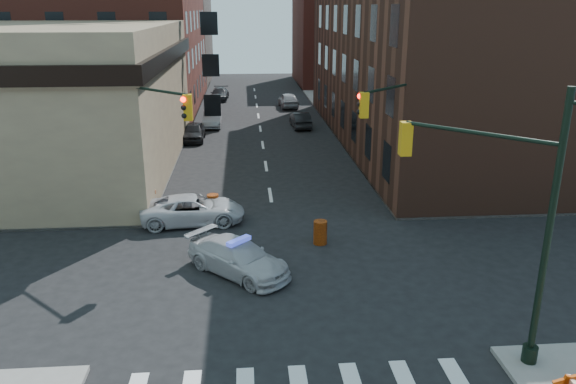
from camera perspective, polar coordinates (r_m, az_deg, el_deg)
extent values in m
plane|color=black|center=(22.20, -0.55, -8.55)|extent=(140.00, 140.00, 0.00)
cube|color=gray|center=(57.67, -26.65, 6.44)|extent=(34.00, 54.50, 0.15)
cube|color=gray|center=(58.73, 20.26, 7.43)|extent=(34.00, 54.50, 0.15)
cube|color=#4C2A1E|center=(44.73, 14.66, 13.86)|extent=(14.00, 34.00, 14.00)
cube|color=brown|center=(83.09, -15.27, 16.31)|extent=(20.00, 18.00, 16.00)
cube|color=maroon|center=(79.36, 6.91, 15.28)|extent=(16.00, 16.00, 12.00)
cylinder|color=black|center=(16.79, 24.93, -3.98)|extent=(0.20, 0.20, 8.00)
cylinder|color=black|center=(18.44, 23.34, -14.85)|extent=(0.44, 0.44, 0.50)
cylinder|color=black|center=(16.76, 18.72, 5.71)|extent=(3.27, 3.27, 0.12)
cube|color=#BF8C0C|center=(17.79, 11.86, 5.33)|extent=(0.35, 0.35, 1.05)
sphere|color=#FF0C05|center=(17.91, 12.28, 6.53)|extent=(0.22, 0.22, 0.22)
sphere|color=black|center=(17.98, 12.21, 5.50)|extent=(0.22, 0.22, 0.22)
sphere|color=black|center=(18.05, 12.14, 4.48)|extent=(0.22, 0.22, 0.22)
cylinder|color=black|center=(27.27, -15.99, 5.15)|extent=(0.20, 0.20, 8.00)
cylinder|color=black|center=(28.31, -15.33, -2.25)|extent=(0.44, 0.44, 0.50)
cylinder|color=black|center=(25.00, -13.56, 10.05)|extent=(3.27, 3.27, 0.12)
cube|color=#BF8C0C|center=(23.32, -10.14, 8.45)|extent=(0.35, 0.35, 1.05)
sphere|color=#FF0C05|center=(23.12, -10.61, 9.23)|extent=(0.22, 0.22, 0.22)
sphere|color=black|center=(23.18, -10.56, 8.42)|extent=(0.22, 0.22, 0.22)
sphere|color=black|center=(23.23, -10.52, 7.62)|extent=(0.22, 0.22, 0.22)
cylinder|color=black|center=(27.93, 12.63, 5.72)|extent=(0.20, 0.20, 8.00)
cylinder|color=black|center=(28.95, 12.12, -1.54)|extent=(0.44, 0.44, 0.50)
cylinder|color=black|center=(25.55, 10.58, 10.41)|extent=(3.27, 3.27, 0.12)
cube|color=#BF8C0C|center=(23.73, 7.73, 8.74)|extent=(0.35, 0.35, 1.05)
sphere|color=#FF0C05|center=(23.79, 7.32, 9.64)|extent=(0.22, 0.22, 0.22)
sphere|color=black|center=(23.84, 7.28, 8.85)|extent=(0.22, 0.22, 0.22)
sphere|color=black|center=(23.90, 7.25, 8.07)|extent=(0.22, 0.22, 0.22)
cylinder|color=black|center=(47.39, 6.40, 7.77)|extent=(0.24, 0.24, 2.60)
sphere|color=#8F5314|center=(47.06, 6.49, 10.23)|extent=(3.00, 3.00, 3.00)
cylinder|color=black|center=(55.15, 4.86, 9.30)|extent=(0.24, 0.24, 2.60)
sphere|color=#8F5314|center=(54.87, 4.92, 11.42)|extent=(3.00, 3.00, 3.00)
imported|color=#B9B8BD|center=(22.24, -5.08, -6.65)|extent=(4.59, 4.58, 1.34)
imported|color=silver|center=(27.54, -9.63, -1.78)|extent=(5.13, 2.67, 1.38)
imported|color=black|center=(44.81, -9.57, 6.04)|extent=(1.65, 4.10, 1.40)
imported|color=gray|center=(49.99, -7.71, 7.42)|extent=(1.59, 4.40, 1.44)
imported|color=black|center=(64.54, -6.98, 9.85)|extent=(2.15, 4.76, 1.35)
imported|color=black|center=(49.10, 1.27, 7.32)|extent=(1.66, 4.13, 1.34)
imported|color=#979A9F|center=(59.32, 0.02, 9.33)|extent=(2.08, 4.60, 1.53)
imported|color=black|center=(28.69, -18.64, -1.03)|extent=(0.73, 0.72, 1.70)
imported|color=black|center=(29.49, -19.52, -0.46)|extent=(1.00, 0.84, 1.84)
imported|color=#212832|center=(29.63, -26.98, -1.65)|extent=(0.98, 0.76, 1.55)
cylinder|color=#D94B0A|center=(24.92, 3.29, -4.12)|extent=(0.68, 0.68, 1.07)
cylinder|color=orange|center=(28.59, -7.63, -1.27)|extent=(0.72, 0.72, 1.05)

